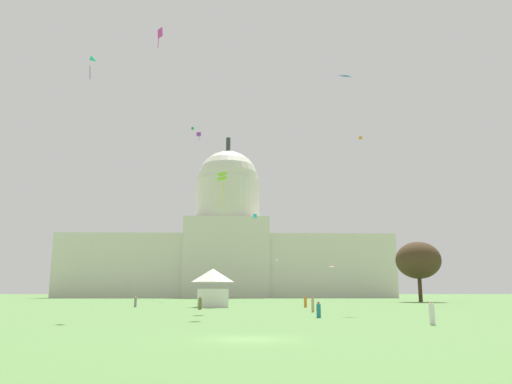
% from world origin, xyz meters
% --- Properties ---
extents(ground_plane, '(800.00, 800.00, 0.00)m').
position_xyz_m(ground_plane, '(0.00, 0.00, 0.00)').
color(ground_plane, '#567F42').
extents(capitol_building, '(128.17, 27.84, 65.00)m').
position_xyz_m(capitol_building, '(-5.53, 172.28, 18.92)').
color(capitol_building, beige).
rests_on(capitol_building, ground_plane).
extents(event_tent, '(5.37, 6.32, 5.95)m').
position_xyz_m(event_tent, '(-4.69, 52.67, 2.98)').
color(event_tent, white).
rests_on(event_tent, ground_plane).
extents(tree_east_near, '(12.00, 11.68, 13.74)m').
position_xyz_m(tree_east_near, '(40.89, 88.07, 9.45)').
color(tree_east_near, '#42301E').
rests_on(tree_east_near, ground_plane).
extents(person_tan_near_tent, '(0.47, 0.47, 1.80)m').
position_xyz_m(person_tan_near_tent, '(8.30, 33.95, 0.85)').
color(person_tan_near_tent, tan).
rests_on(person_tan_near_tent, ground_plane).
extents(person_olive_back_right, '(0.57, 0.57, 1.71)m').
position_xyz_m(person_olive_back_right, '(-5.85, 42.87, 0.77)').
color(person_olive_back_right, olive).
rests_on(person_olive_back_right, ground_plane).
extents(person_teal_edge_east, '(0.44, 0.44, 1.52)m').
position_xyz_m(person_teal_edge_east, '(6.98, 21.02, 0.69)').
color(person_teal_edge_east, '#1E757A').
rests_on(person_teal_edge_east, ground_plane).
extents(person_grey_mid_right, '(0.42, 0.42, 1.65)m').
position_xyz_m(person_grey_mid_right, '(-16.77, 53.54, 0.75)').
color(person_grey_mid_right, gray).
rests_on(person_grey_mid_right, ground_plane).
extents(person_white_deep_crowd, '(0.59, 0.59, 1.76)m').
position_xyz_m(person_white_deep_crowd, '(13.84, 10.72, 0.80)').
color(person_white_deep_crowd, silver).
rests_on(person_white_deep_crowd, ground_plane).
extents(person_orange_front_left, '(0.63, 0.63, 1.75)m').
position_xyz_m(person_orange_front_left, '(9.70, 51.49, 0.79)').
color(person_orange_front_left, orange).
rests_on(person_orange_front_left, ground_plane).
extents(kite_green_high, '(1.03, 1.04, 1.00)m').
position_xyz_m(kite_green_high, '(-16.86, 136.41, 56.96)').
color(kite_green_high, green).
extents(kite_magenta_mid, '(0.72, 0.76, 2.50)m').
position_xyz_m(kite_magenta_mid, '(-9.96, 26.79, 31.89)').
color(kite_magenta_mid, '#D1339E').
extents(kite_white_low, '(0.90, 0.89, 4.08)m').
position_xyz_m(kite_white_low, '(10.79, 125.61, 11.64)').
color(kite_white_low, white).
extents(kite_violet_high, '(1.37, 1.37, 2.60)m').
position_xyz_m(kite_violet_high, '(-12.24, 108.02, 45.81)').
color(kite_violet_high, purple).
extents(kite_turquoise_mid, '(0.87, 1.47, 2.80)m').
position_xyz_m(kite_turquoise_mid, '(-22.05, 39.75, 34.26)').
color(kite_turquoise_mid, teal).
extents(kite_pink_low, '(1.76, 1.54, 0.32)m').
position_xyz_m(kite_pink_low, '(25.76, 116.64, 8.85)').
color(kite_pink_low, pink).
extents(kite_blue_mid, '(1.56, 0.84, 0.19)m').
position_xyz_m(kite_blue_mid, '(13.94, 36.15, 31.08)').
color(kite_blue_mid, blue).
extents(kite_orange_high, '(0.94, 0.96, 0.86)m').
position_xyz_m(kite_orange_high, '(33.84, 108.60, 45.40)').
color(kite_orange_high, orange).
extents(kite_lime_low, '(1.26, 1.24, 4.52)m').
position_xyz_m(kite_lime_low, '(-2.74, 33.16, 16.32)').
color(kite_lime_low, '#8CD133').
extents(kite_cyan_mid, '(1.13, 1.10, 1.09)m').
position_xyz_m(kite_cyan_mid, '(3.40, 101.08, 21.61)').
color(kite_cyan_mid, '#33BCDB').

